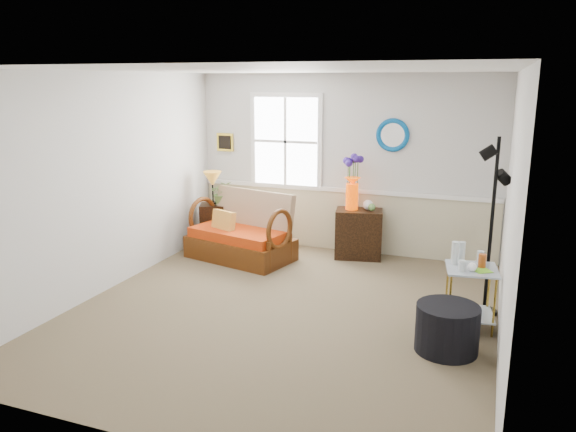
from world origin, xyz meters
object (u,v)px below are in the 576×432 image
(cabinet, at_px, (359,234))
(floor_lamp, at_px, (491,228))
(loveseat, at_px, (240,227))
(ottoman, at_px, (447,328))
(lamp_stand, at_px, (213,225))
(side_table, at_px, (470,297))

(cabinet, height_order, floor_lamp, floor_lamp)
(loveseat, xyz_separation_m, ottoman, (3.03, -1.88, -0.25))
(loveseat, bearing_deg, lamp_stand, 159.61)
(cabinet, relative_size, side_table, 1.10)
(side_table, relative_size, ottoman, 1.08)
(lamp_stand, distance_m, side_table, 4.24)
(lamp_stand, xyz_separation_m, side_table, (3.88, -1.70, -0.01))
(side_table, xyz_separation_m, floor_lamp, (0.15, 0.44, 0.65))
(cabinet, bearing_deg, side_table, -60.92)
(cabinet, bearing_deg, lamp_stand, 173.40)
(cabinet, xyz_separation_m, floor_lamp, (1.78, -1.46, 0.62))
(lamp_stand, height_order, side_table, lamp_stand)
(loveseat, distance_m, side_table, 3.43)
(loveseat, distance_m, cabinet, 1.70)
(lamp_stand, distance_m, cabinet, 2.26)
(floor_lamp, relative_size, ottoman, 3.28)
(loveseat, relative_size, ottoman, 2.46)
(side_table, xyz_separation_m, ottoman, (-0.16, -0.64, -0.09))
(loveseat, height_order, lamp_stand, loveseat)
(cabinet, xyz_separation_m, ottoman, (1.47, -2.54, -0.12))
(floor_lamp, distance_m, ottoman, 1.34)
(loveseat, height_order, cabinet, loveseat)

